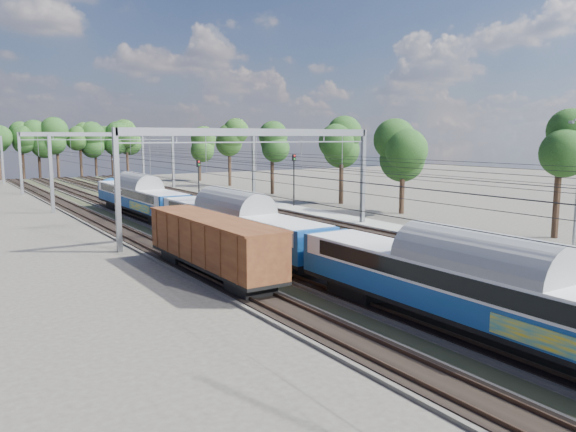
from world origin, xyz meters
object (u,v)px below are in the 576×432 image
worker (139,189)px  signal_near (199,181)px  emu_train (237,217)px  freight_boxcar (212,242)px  signal_far (294,174)px

worker → signal_near: (-1.10, -23.41, 2.80)m
emu_train → freight_boxcar: (-4.50, -5.31, -0.51)m
worker → signal_near: 23.61m
freight_boxcar → signal_near: size_ratio=2.29×
freight_boxcar → worker: size_ratio=7.31×
freight_boxcar → emu_train: bearing=49.7°
worker → signal_far: size_ratio=0.29×
freight_boxcar → worker: bearing=76.7°
freight_boxcar → signal_far: size_ratio=2.13×
emu_train → signal_near: 20.76m
emu_train → signal_far: (17.59, 19.21, 1.37)m
signal_near → emu_train: bearing=-123.4°
emu_train → worker: size_ratio=35.11×
emu_train → signal_far: size_ratio=10.21×
worker → signal_far: (10.61, -24.08, 3.08)m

